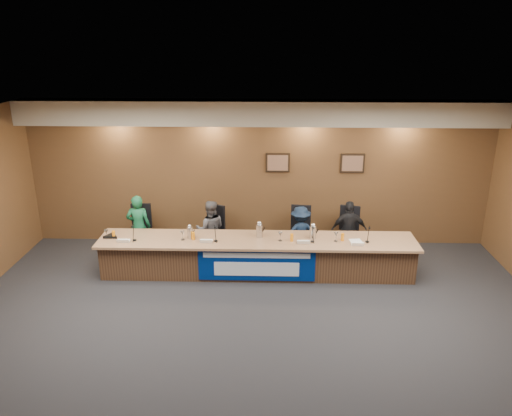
# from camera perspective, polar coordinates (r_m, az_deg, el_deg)

# --- Properties ---
(floor) EXTENTS (10.00, 10.00, 0.00)m
(floor) POSITION_cam_1_polar(r_m,az_deg,el_deg) (7.90, -0.35, -15.38)
(floor) COLOR black
(floor) RESTS_ON ground
(ceiling) EXTENTS (10.00, 8.00, 0.04)m
(ceiling) POSITION_cam_1_polar(r_m,az_deg,el_deg) (6.61, -0.41, 8.00)
(ceiling) COLOR silver
(ceiling) RESTS_ON wall_back
(wall_back) EXTENTS (10.00, 0.04, 3.20)m
(wall_back) POSITION_cam_1_polar(r_m,az_deg,el_deg) (10.87, 0.36, 3.98)
(wall_back) COLOR brown
(wall_back) RESTS_ON floor
(soffit) EXTENTS (10.00, 0.50, 0.50)m
(soffit) POSITION_cam_1_polar(r_m,az_deg,el_deg) (10.34, 0.35, 10.83)
(soffit) COLOR beige
(soffit) RESTS_ON wall_back
(dais_body) EXTENTS (6.00, 0.80, 0.70)m
(dais_body) POSITION_cam_1_polar(r_m,az_deg,el_deg) (9.80, 0.13, -5.61)
(dais_body) COLOR #4A2E1C
(dais_body) RESTS_ON floor
(dais_top) EXTENTS (6.10, 0.95, 0.05)m
(dais_top) POSITION_cam_1_polar(r_m,az_deg,el_deg) (9.60, 0.13, -3.72)
(dais_top) COLOR #956B49
(dais_top) RESTS_ON dais_body
(banner) EXTENTS (2.20, 0.02, 0.65)m
(banner) POSITION_cam_1_polar(r_m,az_deg,el_deg) (9.42, 0.06, -6.53)
(banner) COLOR navy
(banner) RESTS_ON dais_body
(banner_text_upper) EXTENTS (2.00, 0.01, 0.10)m
(banner_text_upper) POSITION_cam_1_polar(r_m,az_deg,el_deg) (9.32, 0.06, -5.46)
(banner_text_upper) COLOR silver
(banner_text_upper) RESTS_ON banner
(banner_text_lower) EXTENTS (1.60, 0.01, 0.28)m
(banner_text_lower) POSITION_cam_1_polar(r_m,az_deg,el_deg) (9.44, 0.06, -7.00)
(banner_text_lower) COLOR silver
(banner_text_lower) RESTS_ON banner
(wall_photo_left) EXTENTS (0.52, 0.04, 0.42)m
(wall_photo_left) POSITION_cam_1_polar(r_m,az_deg,el_deg) (10.78, 2.50, 5.20)
(wall_photo_left) COLOR black
(wall_photo_left) RESTS_ON wall_back
(wall_photo_right) EXTENTS (0.52, 0.04, 0.42)m
(wall_photo_right) POSITION_cam_1_polar(r_m,az_deg,el_deg) (10.92, 10.95, 5.05)
(wall_photo_right) COLOR black
(wall_photo_right) RESTS_ON wall_back
(panelist_a) EXTENTS (0.51, 0.35, 1.36)m
(panelist_a) POSITION_cam_1_polar(r_m,az_deg,el_deg) (10.67, -13.25, -2.07)
(panelist_a) COLOR #165D37
(panelist_a) RESTS_ON floor
(panelist_b) EXTENTS (0.65, 0.53, 1.26)m
(panelist_b) POSITION_cam_1_polar(r_m,az_deg,el_deg) (10.41, -5.23, -2.46)
(panelist_b) COLOR #504E53
(panelist_b) RESTS_ON floor
(panelist_c) EXTENTS (0.82, 0.59, 1.15)m
(panelist_c) POSITION_cam_1_polar(r_m,az_deg,el_deg) (10.38, 5.08, -2.86)
(panelist_c) COLOR #101E34
(panelist_c) RESTS_ON floor
(panelist_d) EXTENTS (0.76, 0.33, 1.27)m
(panelist_d) POSITION_cam_1_polar(r_m,az_deg,el_deg) (10.47, 10.57, -2.56)
(panelist_d) COLOR black
(panelist_d) RESTS_ON floor
(office_chair_a) EXTENTS (0.51, 0.51, 0.08)m
(office_chair_a) POSITION_cam_1_polar(r_m,az_deg,el_deg) (10.84, -13.04, -2.86)
(office_chair_a) COLOR black
(office_chair_a) RESTS_ON floor
(office_chair_b) EXTENTS (0.63, 0.63, 0.08)m
(office_chair_b) POSITION_cam_1_polar(r_m,az_deg,el_deg) (10.56, -5.14, -3.01)
(office_chair_b) COLOR black
(office_chair_b) RESTS_ON floor
(office_chair_c) EXTENTS (0.53, 0.53, 0.08)m
(office_chair_c) POSITION_cam_1_polar(r_m,az_deg,el_deg) (10.51, 5.03, -3.13)
(office_chair_c) COLOR black
(office_chair_c) RESTS_ON floor
(office_chair_d) EXTENTS (0.58, 0.58, 0.08)m
(office_chair_d) POSITION_cam_1_polar(r_m,az_deg,el_deg) (10.62, 10.44, -3.15)
(office_chair_d) COLOR black
(office_chair_d) RESTS_ON floor
(nameplate_a) EXTENTS (0.24, 0.08, 0.10)m
(nameplate_a) POSITION_cam_1_polar(r_m,az_deg,el_deg) (9.74, -14.99, -3.64)
(nameplate_a) COLOR white
(nameplate_a) RESTS_ON dais_top
(microphone_a) EXTENTS (0.07, 0.07, 0.02)m
(microphone_a) POSITION_cam_1_polar(r_m,az_deg,el_deg) (9.80, -13.70, -3.59)
(microphone_a) COLOR black
(microphone_a) RESTS_ON dais_top
(juice_glass_a) EXTENTS (0.06, 0.06, 0.15)m
(juice_glass_a) POSITION_cam_1_polar(r_m,az_deg,el_deg) (10.00, -15.95, -2.93)
(juice_glass_a) COLOR orange
(juice_glass_a) RESTS_ON dais_top
(water_glass_a) EXTENTS (0.08, 0.08, 0.18)m
(water_glass_a) POSITION_cam_1_polar(r_m,az_deg,el_deg) (10.01, -16.71, -2.89)
(water_glass_a) COLOR silver
(water_glass_a) RESTS_ON dais_top
(nameplate_b) EXTENTS (0.24, 0.08, 0.10)m
(nameplate_b) POSITION_cam_1_polar(r_m,az_deg,el_deg) (9.44, -5.75, -3.78)
(nameplate_b) COLOR white
(nameplate_b) RESTS_ON dais_top
(microphone_b) EXTENTS (0.07, 0.07, 0.02)m
(microphone_b) POSITION_cam_1_polar(r_m,az_deg,el_deg) (9.52, -4.61, -3.77)
(microphone_b) COLOR black
(microphone_b) RESTS_ON dais_top
(juice_glass_b) EXTENTS (0.06, 0.06, 0.15)m
(juice_glass_b) POSITION_cam_1_polar(r_m,az_deg,el_deg) (9.62, -7.17, -3.20)
(juice_glass_b) COLOR orange
(juice_glass_b) RESTS_ON dais_top
(water_glass_b) EXTENTS (0.08, 0.08, 0.18)m
(water_glass_b) POSITION_cam_1_polar(r_m,az_deg,el_deg) (9.63, -8.39, -3.13)
(water_glass_b) COLOR silver
(water_glass_b) RESTS_ON dais_top
(nameplate_c) EXTENTS (0.24, 0.08, 0.10)m
(nameplate_c) POSITION_cam_1_polar(r_m,az_deg,el_deg) (9.39, 5.46, -3.90)
(nameplate_c) COLOR white
(nameplate_c) RESTS_ON dais_top
(microphone_c) EXTENTS (0.07, 0.07, 0.02)m
(microphone_c) POSITION_cam_1_polar(r_m,az_deg,el_deg) (9.53, 6.47, -3.82)
(microphone_c) COLOR black
(microphone_c) RESTS_ON dais_top
(juice_glass_c) EXTENTS (0.06, 0.06, 0.15)m
(juice_glass_c) POSITION_cam_1_polar(r_m,az_deg,el_deg) (9.50, 4.11, -3.39)
(juice_glass_c) COLOR orange
(juice_glass_c) RESTS_ON dais_top
(water_glass_c) EXTENTS (0.08, 0.08, 0.18)m
(water_glass_c) POSITION_cam_1_polar(r_m,az_deg,el_deg) (9.50, 2.78, -3.27)
(water_glass_c) COLOR silver
(water_glass_c) RESTS_ON dais_top
(nameplate_d) EXTENTS (0.24, 0.08, 0.10)m
(nameplate_d) POSITION_cam_1_polar(r_m,az_deg,el_deg) (9.46, 11.59, -4.06)
(nameplate_d) COLOR white
(nameplate_d) RESTS_ON dais_top
(microphone_d) EXTENTS (0.07, 0.07, 0.02)m
(microphone_d) POSITION_cam_1_polar(r_m,az_deg,el_deg) (9.69, 12.59, -3.78)
(microphone_d) COLOR black
(microphone_d) RESTS_ON dais_top
(juice_glass_d) EXTENTS (0.06, 0.06, 0.15)m
(juice_glass_d) POSITION_cam_1_polar(r_m,az_deg,el_deg) (9.64, 9.86, -3.30)
(juice_glass_d) COLOR orange
(juice_glass_d) RESTS_ON dais_top
(water_glass_d) EXTENTS (0.08, 0.08, 0.18)m
(water_glass_d) POSITION_cam_1_polar(r_m,az_deg,el_deg) (9.59, 9.13, -3.28)
(water_glass_d) COLOR silver
(water_glass_d) RESTS_ON dais_top
(carafe_left) EXTENTS (0.11, 0.11, 0.23)m
(carafe_left) POSITION_cam_1_polar(r_m,az_deg,el_deg) (9.67, -7.56, -2.83)
(carafe_left) COLOR silver
(carafe_left) RESTS_ON dais_top
(carafe_mid) EXTENTS (0.13, 0.13, 0.26)m
(carafe_mid) POSITION_cam_1_polar(r_m,az_deg,el_deg) (9.64, 0.39, -2.63)
(carafe_mid) COLOR silver
(carafe_mid) RESTS_ON dais_top
(carafe_right) EXTENTS (0.13, 0.13, 0.25)m
(carafe_right) POSITION_cam_1_polar(r_m,az_deg,el_deg) (9.63, 6.52, -2.81)
(carafe_right) COLOR silver
(carafe_right) RESTS_ON dais_top
(speakerphone) EXTENTS (0.32, 0.32, 0.05)m
(speakerphone) POSITION_cam_1_polar(r_m,az_deg,el_deg) (10.07, -16.23, -3.10)
(speakerphone) COLOR black
(speakerphone) RESTS_ON dais_top
(paper_stack) EXTENTS (0.26, 0.33, 0.01)m
(paper_stack) POSITION_cam_1_polar(r_m,az_deg,el_deg) (9.65, 11.40, -3.82)
(paper_stack) COLOR white
(paper_stack) RESTS_ON dais_top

